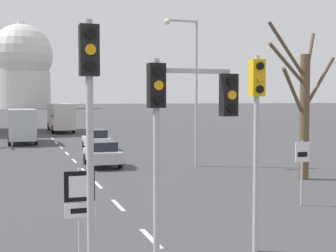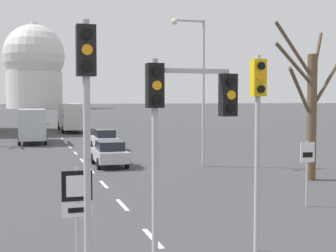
% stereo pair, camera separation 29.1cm
% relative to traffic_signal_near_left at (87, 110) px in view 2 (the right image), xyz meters
% --- Properties ---
extents(lane_stripe_1, '(0.16, 2.00, 0.01)m').
position_rel_traffic_signal_near_left_xyz_m(lane_stripe_1, '(2.37, 4.05, -3.84)').
color(lane_stripe_1, silver).
rests_on(lane_stripe_1, ground_plane).
extents(lane_stripe_2, '(0.16, 2.00, 0.01)m').
position_rel_traffic_signal_near_left_xyz_m(lane_stripe_2, '(2.37, 8.55, -3.84)').
color(lane_stripe_2, silver).
rests_on(lane_stripe_2, ground_plane).
extents(lane_stripe_3, '(0.16, 2.00, 0.01)m').
position_rel_traffic_signal_near_left_xyz_m(lane_stripe_3, '(2.37, 13.05, -3.84)').
color(lane_stripe_3, silver).
rests_on(lane_stripe_3, ground_plane).
extents(lane_stripe_4, '(0.16, 2.00, 0.01)m').
position_rel_traffic_signal_near_left_xyz_m(lane_stripe_4, '(2.37, 17.55, -3.84)').
color(lane_stripe_4, silver).
rests_on(lane_stripe_4, ground_plane).
extents(lane_stripe_5, '(0.16, 2.00, 0.01)m').
position_rel_traffic_signal_near_left_xyz_m(lane_stripe_5, '(2.37, 22.05, -3.84)').
color(lane_stripe_5, silver).
rests_on(lane_stripe_5, ground_plane).
extents(lane_stripe_6, '(0.16, 2.00, 0.01)m').
position_rel_traffic_signal_near_left_xyz_m(lane_stripe_6, '(2.37, 26.55, -3.84)').
color(lane_stripe_6, silver).
rests_on(lane_stripe_6, ground_plane).
extents(lane_stripe_7, '(0.16, 2.00, 0.01)m').
position_rel_traffic_signal_near_left_xyz_m(lane_stripe_7, '(2.37, 31.05, -3.84)').
color(lane_stripe_7, silver).
rests_on(lane_stripe_7, ground_plane).
extents(lane_stripe_8, '(0.16, 2.00, 0.01)m').
position_rel_traffic_signal_near_left_xyz_m(lane_stripe_8, '(2.37, 35.55, -3.84)').
color(lane_stripe_8, silver).
rests_on(lane_stripe_8, ground_plane).
extents(lane_stripe_9, '(0.16, 2.00, 0.01)m').
position_rel_traffic_signal_near_left_xyz_m(lane_stripe_9, '(2.37, 40.05, -3.84)').
color(lane_stripe_9, silver).
rests_on(lane_stripe_9, ground_plane).
extents(traffic_signal_near_left, '(0.36, 0.34, 5.55)m').
position_rel_traffic_signal_near_left_xyz_m(traffic_signal_near_left, '(0.00, 0.00, 0.00)').
color(traffic_signal_near_left, '#B2B2B7').
rests_on(traffic_signal_near_left, ground_plane).
extents(traffic_signal_near_right, '(0.36, 0.34, 5.19)m').
position_rel_traffic_signal_near_left_xyz_m(traffic_signal_near_right, '(4.68, 2.03, -0.23)').
color(traffic_signal_near_right, '#B2B2B7').
rests_on(traffic_signal_near_right, ground_plane).
extents(traffic_signal_centre_tall, '(2.08, 0.34, 4.93)m').
position_rel_traffic_signal_near_left_xyz_m(traffic_signal_centre_tall, '(2.17, 0.82, -0.11)').
color(traffic_signal_centre_tall, '#B2B2B7').
rests_on(traffic_signal_centre_tall, ground_plane).
extents(route_sign_post, '(0.60, 0.08, 2.70)m').
position_rel_traffic_signal_near_left_xyz_m(route_sign_post, '(-0.17, 0.30, -2.00)').
color(route_sign_post, '#B2B2B7').
rests_on(route_sign_post, ground_plane).
extents(speed_limit_sign, '(0.60, 0.08, 2.49)m').
position_rel_traffic_signal_near_left_xyz_m(speed_limit_sign, '(8.99, 6.26, -2.16)').
color(speed_limit_sign, '#B2B2B7').
rests_on(speed_limit_sign, ground_plane).
extents(street_lamp_right, '(2.08, 0.36, 8.75)m').
position_rel_traffic_signal_near_left_xyz_m(street_lamp_right, '(8.70, 17.25, 1.47)').
color(street_lamp_right, '#B2B2B7').
rests_on(street_lamp_right, ground_plane).
extents(sedan_near_left, '(1.81, 3.90, 1.64)m').
position_rel_traffic_signal_near_left_xyz_m(sedan_near_left, '(4.85, 28.18, -3.03)').
color(sedan_near_left, silver).
rests_on(sedan_near_left, ground_plane).
extents(sedan_near_right, '(1.84, 3.93, 1.54)m').
position_rel_traffic_signal_near_left_xyz_m(sedan_near_right, '(3.66, 18.95, -3.05)').
color(sedan_near_right, '#B7B7BC').
rests_on(sedan_near_right, ground_plane).
extents(sedan_mid_centre, '(1.72, 3.98, 1.57)m').
position_rel_traffic_signal_near_left_xyz_m(sedan_mid_centre, '(0.54, 69.09, -3.06)').
color(sedan_mid_centre, slate).
rests_on(sedan_mid_centre, ground_plane).
extents(city_bus, '(2.66, 10.80, 3.48)m').
position_rel_traffic_signal_near_left_xyz_m(city_bus, '(4.19, 50.62, -1.80)').
color(city_bus, beige).
rests_on(city_bus, ground_plane).
extents(delivery_truck, '(2.44, 7.20, 3.14)m').
position_rel_traffic_signal_near_left_xyz_m(delivery_truck, '(-0.64, 35.91, -2.15)').
color(delivery_truck, '#333842').
rests_on(delivery_truck, ground_plane).
extents(bare_tree_right_near, '(4.37, 2.79, 7.81)m').
position_rel_traffic_signal_near_left_xyz_m(bare_tree_right_near, '(12.42, 11.25, -0.14)').
color(bare_tree_right_near, brown).
rests_on(bare_tree_right_near, ground_plane).
extents(capitol_dome, '(26.04, 26.04, 36.78)m').
position_rel_traffic_signal_near_left_xyz_m(capitol_dome, '(2.37, 200.23, 14.07)').
color(capitol_dome, silver).
rests_on(capitol_dome, ground_plane).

